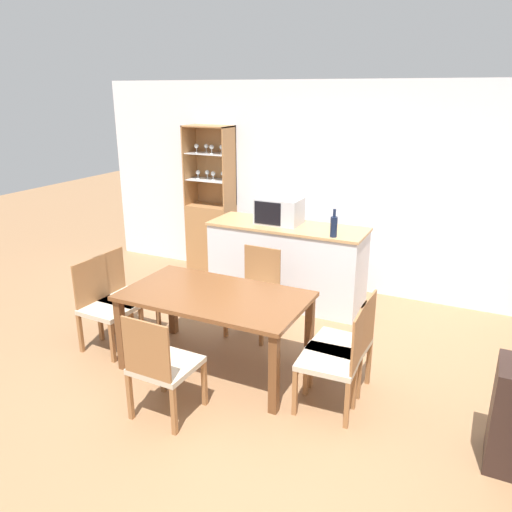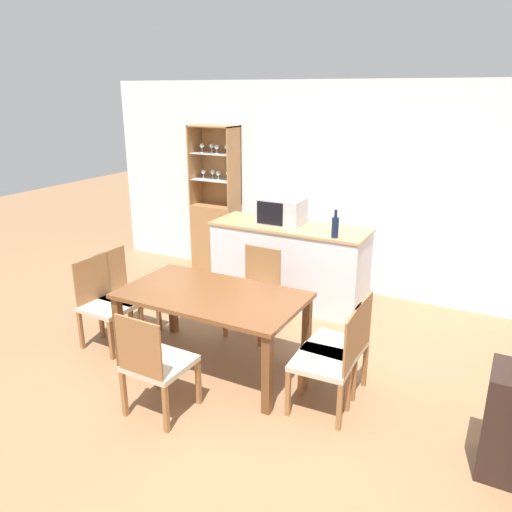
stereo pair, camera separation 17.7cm
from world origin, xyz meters
name	(u,v)px [view 1 (the left image)]	position (x,y,z in m)	size (l,w,h in m)	color
ground_plane	(240,388)	(0.00, 0.00, 0.00)	(18.00, 18.00, 0.00)	#936B47
wall_back	(338,189)	(0.00, 2.63, 1.27)	(6.80, 0.06, 2.55)	silver
kitchen_counter	(287,264)	(-0.37, 1.90, 0.47)	(1.84, 0.63, 0.95)	silver
display_cabinet	(211,228)	(-1.71, 2.43, 0.62)	(0.63, 0.35, 1.99)	#A37042
dining_table	(215,303)	(-0.36, 0.22, 0.64)	(1.62, 0.91, 0.72)	brown
dining_chair_side_right_far	(345,344)	(0.80, 0.35, 0.44)	(0.47, 0.47, 0.88)	#C1B299
dining_chair_side_left_near	(106,306)	(-1.52, 0.08, 0.44)	(0.47, 0.47, 0.88)	#C1B299
dining_chair_side_right_near	(335,359)	(0.80, 0.08, 0.44)	(0.47, 0.47, 0.88)	#C1B299
dining_chair_head_far	(255,292)	(-0.36, 1.02, 0.44)	(0.46, 0.46, 0.88)	#C1B299
dining_chair_side_left_far	(124,296)	(-1.52, 0.35, 0.44)	(0.46, 0.46, 0.88)	#C1B299
dining_chair_head_near	(162,365)	(-0.36, -0.59, 0.44)	(0.46, 0.46, 0.88)	#C1B299
microwave	(279,211)	(-0.49, 1.93, 1.10)	(0.51, 0.35, 0.30)	#B7BABF
wine_bottle	(334,226)	(0.25, 1.67, 1.07)	(0.08, 0.08, 0.30)	#141E38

